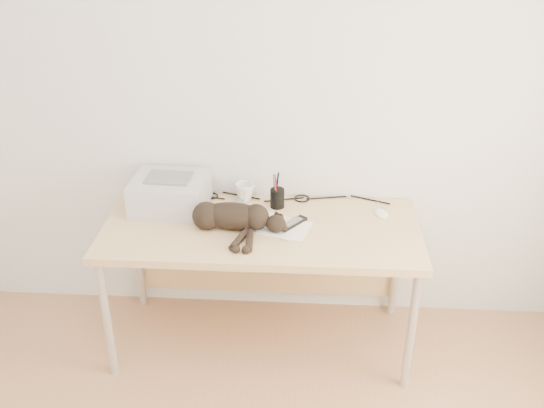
# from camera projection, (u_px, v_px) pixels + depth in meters

# --- Properties ---
(wall_back) EXTENTS (3.50, 0.00, 3.50)m
(wall_back) POSITION_uv_depth(u_px,v_px,m) (266.00, 97.00, 3.11)
(wall_back) COLOR silver
(wall_back) RESTS_ON floor
(desk) EXTENTS (1.60, 0.70, 0.74)m
(desk) POSITION_uv_depth(u_px,v_px,m) (263.00, 240.00, 3.19)
(desk) COLOR #D5B17C
(desk) RESTS_ON floor
(printer) EXTENTS (0.40, 0.34, 0.18)m
(printer) POSITION_uv_depth(u_px,v_px,m) (170.00, 193.00, 3.19)
(printer) COLOR silver
(printer) RESTS_ON desk
(papers) EXTENTS (0.37, 0.31, 0.01)m
(papers) POSITION_uv_depth(u_px,v_px,m) (278.00, 226.00, 3.05)
(papers) COLOR white
(papers) RESTS_ON desk
(cat) EXTENTS (0.64, 0.32, 0.15)m
(cat) POSITION_uv_depth(u_px,v_px,m) (229.00, 217.00, 3.01)
(cat) COLOR black
(cat) RESTS_ON desk
(mug) EXTENTS (0.13, 0.13, 0.10)m
(mug) POSITION_uv_depth(u_px,v_px,m) (245.00, 192.00, 3.29)
(mug) COLOR white
(mug) RESTS_ON desk
(pen_cup) EXTENTS (0.08, 0.08, 0.19)m
(pen_cup) POSITION_uv_depth(u_px,v_px,m) (277.00, 198.00, 3.22)
(pen_cup) COLOR black
(pen_cup) RESTS_ON desk
(remote_grey) EXTENTS (0.06, 0.20, 0.02)m
(remote_grey) POSITION_uv_depth(u_px,v_px,m) (238.00, 208.00, 3.21)
(remote_grey) COLOR slate
(remote_grey) RESTS_ON desk
(remote_black) EXTENTS (0.15, 0.17, 0.02)m
(remote_black) POSITION_uv_depth(u_px,v_px,m) (293.00, 224.00, 3.06)
(remote_black) COLOR black
(remote_black) RESTS_ON desk
(mouse) EXTENTS (0.10, 0.13, 0.04)m
(mouse) POSITION_uv_depth(u_px,v_px,m) (381.00, 211.00, 3.16)
(mouse) COLOR white
(mouse) RESTS_ON desk
(cable_tangle) EXTENTS (1.36, 0.09, 0.01)m
(cable_tangle) POSITION_uv_depth(u_px,v_px,m) (266.00, 197.00, 3.33)
(cable_tangle) COLOR black
(cable_tangle) RESTS_ON desk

